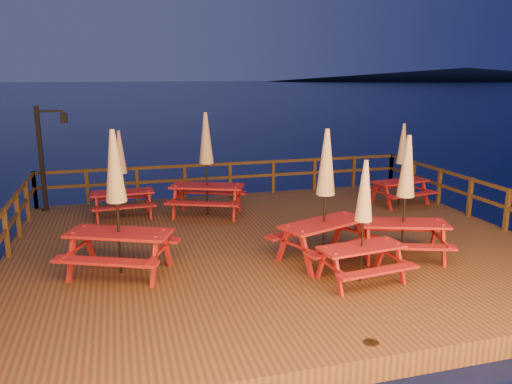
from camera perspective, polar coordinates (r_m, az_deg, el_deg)
ground at (r=11.91m, az=2.26°, el=-7.67°), size 500.00×500.00×0.00m
deck at (r=11.84m, az=2.27°, el=-6.76°), size 12.00×10.00×0.40m
deck_piles at (r=12.02m, az=2.25°, el=-9.00°), size 11.44×9.44×1.40m
railing at (r=13.18m, az=-0.06°, el=-0.25°), size 11.80×9.75×1.10m
lamp_post at (r=15.38m, az=-22.85°, el=4.58°), size 0.85×0.18×3.00m
headland_right at (r=305.58m, az=22.98°, el=12.30°), size 230.40×86.40×7.00m
picnic_table_0 at (r=10.93m, az=16.68°, el=-0.39°), size 2.25×2.04×2.65m
picnic_table_1 at (r=15.50m, az=16.31°, el=3.20°), size 1.94×1.69×2.45m
picnic_table_2 at (r=9.97m, az=-15.64°, el=-0.97°), size 2.50×2.32×2.87m
picnic_table_3 at (r=13.76m, az=-5.69°, el=3.34°), size 2.47×2.28×2.86m
picnic_table_4 at (r=10.41m, az=7.92°, el=-0.20°), size 2.40×2.20×2.80m
picnic_table_5 at (r=9.51m, az=12.14°, el=-3.14°), size 1.79×1.54×2.35m
picnic_table_6 at (r=14.05m, az=-15.18°, el=2.13°), size 1.74×1.45×2.39m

